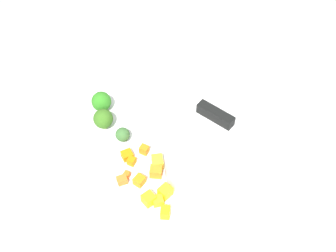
% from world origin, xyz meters
% --- Properties ---
extents(ground_plane, '(4.00, 4.00, 0.00)m').
position_xyz_m(ground_plane, '(0.00, 0.00, 0.00)').
color(ground_plane, '#939D93').
extents(cutting_board, '(0.51, 0.32, 0.01)m').
position_xyz_m(cutting_board, '(0.00, 0.00, 0.01)').
color(cutting_board, white).
rests_on(cutting_board, ground_plane).
extents(prep_bowl, '(0.11, 0.11, 0.05)m').
position_xyz_m(prep_bowl, '(0.10, 0.02, 0.04)').
color(prep_bowl, white).
rests_on(prep_bowl, cutting_board).
extents(chef_knife, '(0.26, 0.20, 0.02)m').
position_xyz_m(chef_knife, '(-0.05, 0.06, 0.02)').
color(chef_knife, silver).
rests_on(chef_knife, cutting_board).
extents(carrot_dice_0, '(0.02, 0.02, 0.02)m').
position_xyz_m(carrot_dice_0, '(0.04, -0.05, 0.02)').
color(carrot_dice_0, orange).
rests_on(carrot_dice_0, cutting_board).
extents(carrot_dice_1, '(0.02, 0.02, 0.01)m').
position_xyz_m(carrot_dice_1, '(0.05, -0.08, 0.02)').
color(carrot_dice_1, orange).
rests_on(carrot_dice_1, cutting_board).
extents(carrot_dice_2, '(0.02, 0.02, 0.01)m').
position_xyz_m(carrot_dice_2, '(0.04, -0.09, 0.02)').
color(carrot_dice_2, orange).
rests_on(carrot_dice_2, cutting_board).
extents(carrot_dice_3, '(0.02, 0.02, 0.01)m').
position_xyz_m(carrot_dice_3, '(0.09, -0.11, 0.02)').
color(carrot_dice_3, orange).
rests_on(carrot_dice_3, cutting_board).
extents(carrot_dice_4, '(0.02, 0.02, 0.02)m').
position_xyz_m(carrot_dice_4, '(0.10, -0.08, 0.02)').
color(carrot_dice_4, orange).
rests_on(carrot_dice_4, cutting_board).
extents(carrot_dice_5, '(0.02, 0.03, 0.02)m').
position_xyz_m(carrot_dice_5, '(0.09, -0.05, 0.02)').
color(carrot_dice_5, orange).
rests_on(carrot_dice_5, cutting_board).
extents(carrot_dice_6, '(0.01, 0.01, 0.01)m').
position_xyz_m(carrot_dice_6, '(0.08, -0.10, 0.02)').
color(carrot_dice_6, orange).
rests_on(carrot_dice_6, cutting_board).
extents(pepper_dice_0, '(0.02, 0.02, 0.02)m').
position_xyz_m(pepper_dice_0, '(0.14, -0.07, 0.02)').
color(pepper_dice_0, yellow).
rests_on(pepper_dice_0, cutting_board).
extents(pepper_dice_1, '(0.02, 0.02, 0.02)m').
position_xyz_m(pepper_dice_1, '(0.07, -0.04, 0.02)').
color(pepper_dice_1, yellow).
rests_on(pepper_dice_1, cutting_board).
extents(pepper_dice_2, '(0.02, 0.02, 0.01)m').
position_xyz_m(pepper_dice_2, '(0.14, -0.06, 0.02)').
color(pepper_dice_2, yellow).
rests_on(pepper_dice_2, cutting_board).
extents(pepper_dice_3, '(0.02, 0.02, 0.02)m').
position_xyz_m(pepper_dice_3, '(0.17, -0.05, 0.02)').
color(pepper_dice_3, yellow).
rests_on(pepper_dice_3, cutting_board).
extents(pepper_dice_4, '(0.03, 0.03, 0.02)m').
position_xyz_m(pepper_dice_4, '(0.13, -0.04, 0.02)').
color(pepper_dice_4, yellow).
rests_on(pepper_dice_4, cutting_board).
extents(broccoli_floret_0, '(0.04, 0.04, 0.04)m').
position_xyz_m(broccoli_floret_0, '(-0.04, -0.11, 0.03)').
color(broccoli_floret_0, '#98BF5E').
rests_on(broccoli_floret_0, cutting_board).
extents(broccoli_floret_1, '(0.04, 0.04, 0.04)m').
position_xyz_m(broccoli_floret_1, '(-0.08, -0.10, 0.03)').
color(broccoli_floret_1, '#8BB968').
rests_on(broccoli_floret_1, cutting_board).
extents(broccoli_floret_2, '(0.03, 0.03, 0.03)m').
position_xyz_m(broccoli_floret_2, '(-0.00, -0.08, 0.03)').
color(broccoli_floret_2, '#8CB665').
rests_on(broccoli_floret_2, cutting_board).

